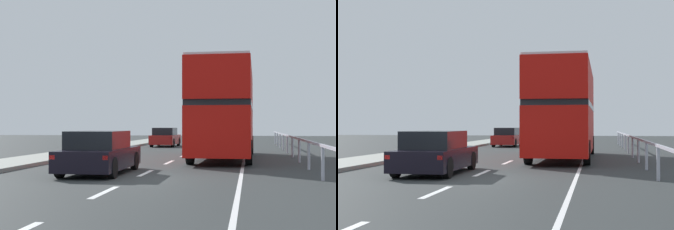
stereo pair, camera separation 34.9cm
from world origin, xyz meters
TOP-DOWN VIEW (x-y plane):
  - ground_plane at (0.00, 0.00)m, footprint 75.65×120.00m
  - lane_paint_markings at (1.90, 8.96)m, footprint 3.27×46.00m
  - bridge_side_railing at (5.47, 9.00)m, footprint 0.10×42.00m
  - double_decker_bus_red at (2.23, 9.23)m, footprint 2.71×10.64m
  - hatchback_car_near at (-1.47, 1.27)m, footprint 1.87×4.49m
  - sedan_car_ahead at (-2.80, 22.20)m, footprint 1.79×4.05m

SIDE VIEW (x-z plane):
  - ground_plane at x=0.00m, z-range -0.10..0.00m
  - lane_paint_markings at x=1.90m, z-range 0.00..0.01m
  - sedan_car_ahead at x=-2.80m, z-range -0.03..1.35m
  - hatchback_car_near at x=-1.47m, z-range -0.03..1.37m
  - bridge_side_railing at x=5.47m, z-range 0.33..1.37m
  - double_decker_bus_red at x=2.23m, z-range 0.15..4.48m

